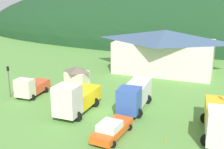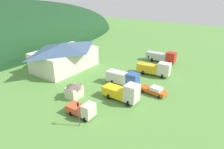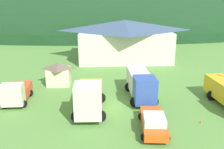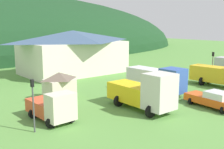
{
  "view_description": "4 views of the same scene",
  "coord_description": "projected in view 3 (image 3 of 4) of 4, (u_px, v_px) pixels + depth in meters",
  "views": [
    {
      "loc": [
        11.51,
        -27.43,
        12.9
      ],
      "look_at": [
        -1.4,
        6.0,
        2.63
      ],
      "focal_mm": 46.42,
      "sensor_mm": 36.0,
      "label": 1
    },
    {
      "loc": [
        -30.13,
        -17.81,
        18.89
      ],
      "look_at": [
        1.32,
        4.02,
        2.56
      ],
      "focal_mm": 31.34,
      "sensor_mm": 36.0,
      "label": 2
    },
    {
      "loc": [
        -1.67,
        -24.43,
        11.55
      ],
      "look_at": [
        -0.21,
        5.79,
        1.66
      ],
      "focal_mm": 40.84,
      "sensor_mm": 36.0,
      "label": 3
    },
    {
      "loc": [
        -20.95,
        -18.53,
        7.99
      ],
      "look_at": [
        -3.12,
        2.99,
        2.81
      ],
      "focal_mm": 44.28,
      "sensor_mm": 36.0,
      "label": 4
    }
  ],
  "objects": [
    {
      "name": "depot_building",
      "position": [
        124.0,
        39.0,
        44.75
      ],
      "size": [
        16.71,
        10.7,
        6.91
      ],
      "color": "silver",
      "rests_on": "ground"
    },
    {
      "name": "play_shed_cream",
      "position": [
        59.0,
        73.0,
        32.74
      ],
      "size": [
        3.11,
        2.61,
        2.94
      ],
      "color": "beige",
      "rests_on": "ground"
    },
    {
      "name": "ground_plane",
      "position": [
        117.0,
        106.0,
        26.86
      ],
      "size": [
        200.0,
        200.0,
        0.0
      ],
      "primitive_type": "plane",
      "color": "#5B9342"
    },
    {
      "name": "box_truck_blue",
      "position": [
        141.0,
        84.0,
        28.43
      ],
      "size": [
        3.15,
        7.36,
        3.21
      ],
      "rotation": [
        0.0,
        0.0,
        -1.54
      ],
      "color": "#3356AD",
      "rests_on": "ground"
    },
    {
      "name": "traffic_cone_near_pickup",
      "position": [
        201.0,
        123.0,
        23.46
      ],
      "size": [
        0.36,
        0.36,
        0.62
      ],
      "primitive_type": "cone",
      "color": "orange",
      "rests_on": "ground"
    },
    {
      "name": "flatbed_truck_yellow",
      "position": [
        89.0,
        97.0,
        24.84
      ],
      "size": [
        3.31,
        7.06,
        3.73
      ],
      "rotation": [
        0.0,
        0.0,
        -1.58
      ],
      "color": "silver",
      "rests_on": "ground"
    },
    {
      "name": "service_pickup_orange",
      "position": [
        153.0,
        122.0,
        21.96
      ],
      "size": [
        2.7,
        5.44,
        1.66
      ],
      "rotation": [
        0.0,
        0.0,
        -1.66
      ],
      "color": "#E25518",
      "rests_on": "ground"
    },
    {
      "name": "forested_hill_backdrop",
      "position": [
        105.0,
        28.0,
        85.33
      ],
      "size": [
        138.51,
        60.0,
        33.24
      ],
      "primitive_type": "ellipsoid",
      "color": "#193D1E",
      "rests_on": "ground"
    },
    {
      "name": "light_truck_cream",
      "position": [
        16.0,
        92.0,
        27.37
      ],
      "size": [
        2.79,
        5.02,
        2.61
      ],
      "rotation": [
        0.0,
        0.0,
        -1.53
      ],
      "color": "beige",
      "rests_on": "ground"
    }
  ]
}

